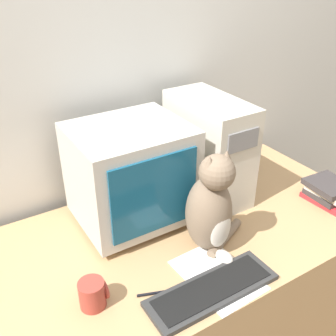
# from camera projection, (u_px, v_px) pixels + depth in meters

# --- Properties ---
(wall_back) EXTENTS (7.00, 0.05, 2.50)m
(wall_back) POSITION_uv_depth(u_px,v_px,m) (110.00, 85.00, 1.64)
(wall_back) COLOR silver
(wall_back) RESTS_ON ground_plane
(desk) EXTENTS (1.77, 0.82, 0.77)m
(desk) POSITION_uv_depth(u_px,v_px,m) (170.00, 306.00, 1.71)
(desk) COLOR tan
(desk) RESTS_ON ground_plane
(crt_monitor) EXTENTS (0.43, 0.38, 0.41)m
(crt_monitor) POSITION_uv_depth(u_px,v_px,m) (131.00, 174.00, 1.52)
(crt_monitor) COLOR #BCB7AD
(crt_monitor) RESTS_ON desk
(computer_tower) EXTENTS (0.21, 0.42, 0.44)m
(computer_tower) POSITION_uv_depth(u_px,v_px,m) (208.00, 149.00, 1.69)
(computer_tower) COLOR beige
(computer_tower) RESTS_ON desk
(keyboard) EXTENTS (0.45, 0.15, 0.02)m
(keyboard) POSITION_uv_depth(u_px,v_px,m) (212.00, 290.00, 1.27)
(keyboard) COLOR #2D2D2D
(keyboard) RESTS_ON desk
(cat) EXTENTS (0.27, 0.22, 0.40)m
(cat) POSITION_uv_depth(u_px,v_px,m) (211.00, 208.00, 1.38)
(cat) COLOR #7A6651
(cat) RESTS_ON desk
(book_stack) EXTENTS (0.17, 0.21, 0.09)m
(book_stack) POSITION_uv_depth(u_px,v_px,m) (328.00, 192.00, 1.71)
(book_stack) COLOR red
(book_stack) RESTS_ON desk
(pen) EXTENTS (0.15, 0.06, 0.01)m
(pen) POSITION_uv_depth(u_px,v_px,m) (160.00, 292.00, 1.27)
(pen) COLOR black
(pen) RESTS_ON desk
(paper_sheet) EXTENTS (0.22, 0.31, 0.00)m
(paper_sheet) POSITION_uv_depth(u_px,v_px,m) (217.00, 275.00, 1.34)
(paper_sheet) COLOR white
(paper_sheet) RESTS_ON desk
(mug) EXTENTS (0.09, 0.08, 0.09)m
(mug) POSITION_uv_depth(u_px,v_px,m) (93.00, 294.00, 1.21)
(mug) COLOR #9E382D
(mug) RESTS_ON desk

